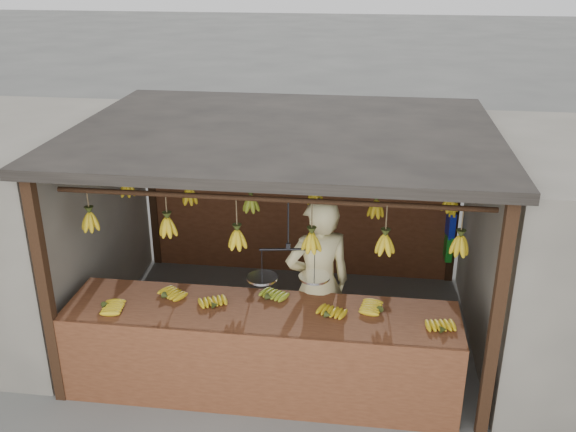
# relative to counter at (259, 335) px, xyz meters

# --- Properties ---
(ground) EXTENTS (80.00, 80.00, 0.00)m
(ground) POSITION_rel_counter_xyz_m (0.08, 1.23, -0.71)
(ground) COLOR #5B5B57
(stall) EXTENTS (4.30, 3.30, 2.40)m
(stall) POSITION_rel_counter_xyz_m (0.08, 1.56, 1.26)
(stall) COLOR black
(stall) RESTS_ON ground
(counter) EXTENTS (3.77, 0.86, 0.96)m
(counter) POSITION_rel_counter_xyz_m (0.00, 0.00, 0.00)
(counter) COLOR brown
(counter) RESTS_ON ground
(hanging_bananas) EXTENTS (3.63, 2.23, 0.39)m
(hanging_bananas) POSITION_rel_counter_xyz_m (0.08, 1.24, 0.91)
(hanging_bananas) COLOR gold
(hanging_bananas) RESTS_ON ground
(balance_scale) EXTENTS (0.77, 0.36, 0.80)m
(balance_scale) POSITION_rel_counter_xyz_m (0.25, 0.23, 0.54)
(balance_scale) COLOR black
(balance_scale) RESTS_ON ground
(vendor) EXTENTS (0.80, 0.68, 1.88)m
(vendor) POSITION_rel_counter_xyz_m (0.50, 0.63, 0.22)
(vendor) COLOR beige
(vendor) RESTS_ON ground
(bag_bundles) EXTENTS (0.08, 0.26, 1.28)m
(bag_bundles) POSITION_rel_counter_xyz_m (2.02, 2.58, 0.31)
(bag_bundles) COLOR red
(bag_bundles) RESTS_ON ground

